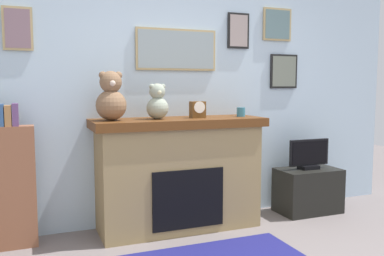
# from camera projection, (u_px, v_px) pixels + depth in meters

# --- Properties ---
(back_wall) EXTENTS (5.20, 0.15, 2.60)m
(back_wall) POSITION_uv_depth(u_px,v_px,m) (175.00, 91.00, 4.18)
(back_wall) COLOR silver
(back_wall) RESTS_ON ground_plane
(fireplace) EXTENTS (1.62, 0.58, 1.06)m
(fireplace) POSITION_uv_depth(u_px,v_px,m) (179.00, 173.00, 3.93)
(fireplace) COLOR #90794E
(fireplace) RESTS_ON ground_plane
(bookshelf) EXTENTS (0.38, 0.16, 1.22)m
(bookshelf) POSITION_uv_depth(u_px,v_px,m) (12.00, 182.00, 3.45)
(bookshelf) COLOR brown
(bookshelf) RESTS_ON ground_plane
(tv_stand) EXTENTS (0.66, 0.40, 0.47)m
(tv_stand) POSITION_uv_depth(u_px,v_px,m) (308.00, 190.00, 4.46)
(tv_stand) COLOR black
(tv_stand) RESTS_ON ground_plane
(television) EXTENTS (0.48, 0.14, 0.32)m
(television) POSITION_uv_depth(u_px,v_px,m) (309.00, 155.00, 4.42)
(television) COLOR black
(television) RESTS_ON tv_stand
(candle_jar) EXTENTS (0.08, 0.08, 0.09)m
(candle_jar) POSITION_uv_depth(u_px,v_px,m) (241.00, 112.00, 4.10)
(candle_jar) COLOR teal
(candle_jar) RESTS_ON fireplace
(mantel_clock) EXTENTS (0.14, 0.10, 0.16)m
(mantel_clock) POSITION_uv_depth(u_px,v_px,m) (198.00, 110.00, 3.92)
(mantel_clock) COLOR brown
(mantel_clock) RESTS_ON fireplace
(teddy_bear_brown) EXTENTS (0.27, 0.27, 0.43)m
(teddy_bear_brown) POSITION_uv_depth(u_px,v_px,m) (111.00, 98.00, 3.61)
(teddy_bear_brown) COLOR brown
(teddy_bear_brown) RESTS_ON fireplace
(teddy_bear_grey) EXTENTS (0.20, 0.20, 0.33)m
(teddy_bear_grey) POSITION_uv_depth(u_px,v_px,m) (157.00, 103.00, 3.77)
(teddy_bear_grey) COLOR #95A08C
(teddy_bear_grey) RESTS_ON fireplace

